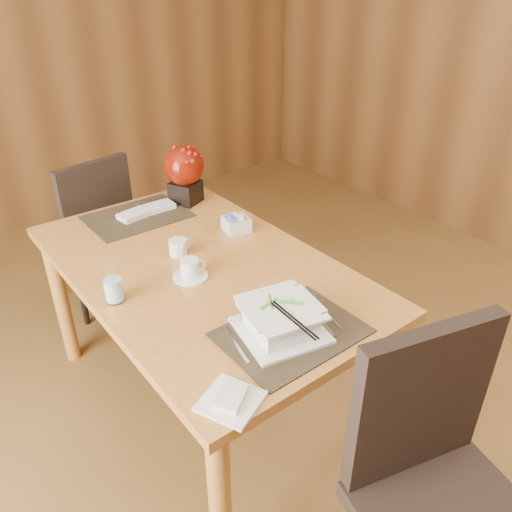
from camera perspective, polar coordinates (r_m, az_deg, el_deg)
ground at (r=2.16m, az=4.24°, el=-25.13°), size 6.00×6.00×0.00m
dining_table at (r=2.05m, az=-6.30°, el=-3.25°), size 0.90×1.50×0.75m
placemat_near at (r=1.63m, az=4.06°, el=-8.73°), size 0.45×0.33×0.01m
placemat_far at (r=2.43m, az=-13.43°, el=4.43°), size 0.45×0.33×0.01m
soup_setting at (r=1.60m, az=2.85°, el=-7.31°), size 0.31×0.31×0.11m
coffee_cup at (r=1.90m, az=-7.57°, el=-1.60°), size 0.13×0.13×0.08m
water_glass at (r=1.80m, az=-16.10°, el=-2.80°), size 0.09×0.09×0.16m
creamer_jug at (r=2.06m, az=-8.91°, el=0.98°), size 0.10×0.10×0.07m
sugar_caddy at (r=2.23m, az=-2.26°, el=3.63°), size 0.12×0.12×0.06m
berry_decor at (r=2.49m, az=-8.21°, el=9.57°), size 0.19×0.19×0.29m
napkins_far at (r=2.45m, az=-12.19°, el=5.16°), size 0.28×0.12×0.02m
bread_plate at (r=1.41m, az=-2.90°, el=-16.22°), size 0.20×0.20×0.01m
near_chair at (r=1.58m, az=20.16°, el=-22.81°), size 0.57×0.57×0.99m
far_chair at (r=2.93m, az=-18.36°, el=3.15°), size 0.50×0.50×0.92m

